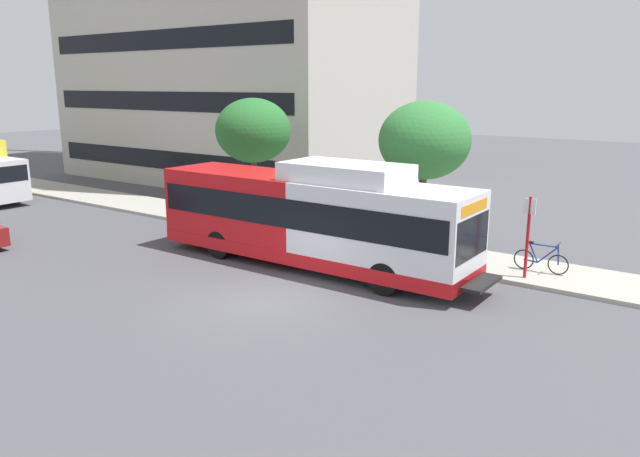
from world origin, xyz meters
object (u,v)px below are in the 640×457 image
bicycle_parked (541,259)px  street_tree_near_stop (424,141)px  bus_stop_sign_pole (528,231)px  transit_bus (311,218)px  street_tree_mid_block (253,131)px

bicycle_parked → street_tree_near_stop: (1.09, 4.84, 3.50)m
bicycle_parked → street_tree_near_stop: size_ratio=0.33×
bus_stop_sign_pole → bicycle_parked: size_ratio=1.48×
transit_bus → street_tree_near_stop: bearing=-23.1°
bus_stop_sign_pole → street_tree_near_stop: bearing=66.6°
bus_stop_sign_pole → street_tree_near_stop: street_tree_near_stop is taller
bus_stop_sign_pole → street_tree_mid_block: size_ratio=0.48×
transit_bus → street_tree_mid_block: 8.38m
street_tree_near_stop → street_tree_mid_block: bearing=89.4°
transit_bus → bicycle_parked: (3.42, -6.76, -1.14)m
bus_stop_sign_pole → street_tree_near_stop: 5.58m
transit_bus → bus_stop_sign_pole: 7.00m
transit_bus → street_tree_near_stop: 5.44m
transit_bus → street_tree_mid_block: street_tree_mid_block is taller
transit_bus → street_tree_near_stop: size_ratio=2.27×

